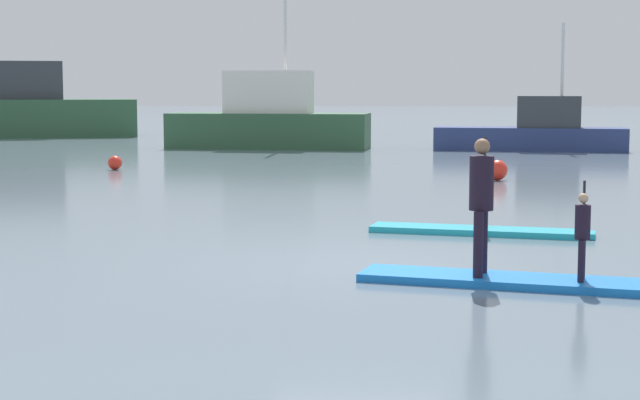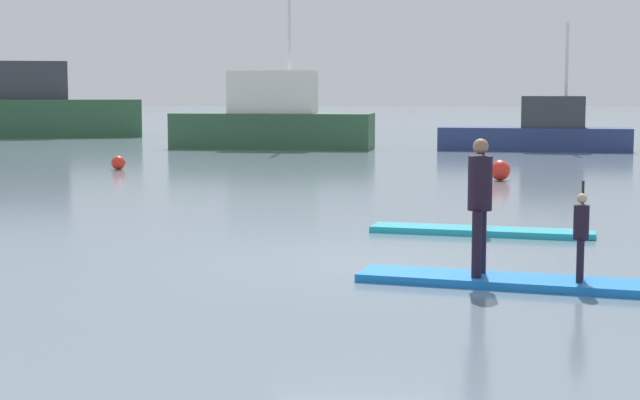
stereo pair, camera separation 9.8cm
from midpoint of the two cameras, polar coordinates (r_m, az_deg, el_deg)
name	(u,v)px [view 1 (the left image)]	position (r m, az deg, el deg)	size (l,w,h in m)	color
ground_plane	(359,263)	(14.23, 1.98, -3.49)	(240.00, 240.00, 0.00)	slate
paddleboard_near	(480,231)	(17.19, 8.73, -1.70)	(3.69, 1.49, 0.10)	#1E9EB2
paddler_child_solo	(482,191)	(17.12, 8.81, 0.48)	(0.23, 0.38, 1.20)	black
paddleboard_far	(507,281)	(12.85, 10.12, -4.42)	(3.70, 1.71, 0.10)	blue
paddler_adult	(481,197)	(12.75, 8.72, 0.17)	(0.37, 0.51, 1.70)	black
paddler_child_front	(582,232)	(12.68, 14.14, -1.71)	(0.23, 0.37, 1.19)	black
fishing_boat_green_midground	(535,131)	(40.36, 11.76, 3.75)	(7.44, 3.04, 4.85)	navy
motor_boat_small_navy	(269,121)	(40.96, -2.93, 4.41)	(8.14, 3.26, 7.44)	#2D5638
mooring_buoy_near	(497,170)	(27.17, 9.70, 1.65)	(0.54, 0.54, 0.54)	red
mooring_buoy_mid	(115,163)	(30.84, -11.39, 2.04)	(0.41, 0.41, 0.41)	red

